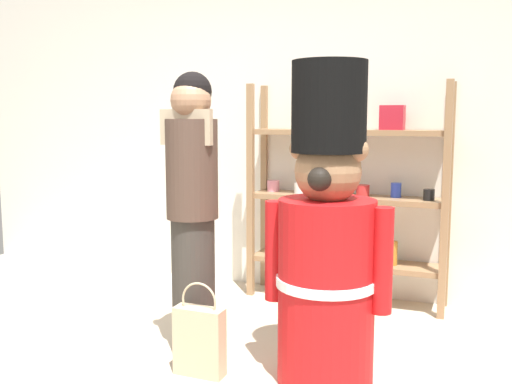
# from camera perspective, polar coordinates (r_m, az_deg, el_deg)

# --- Properties ---
(back_wall) EXTENTS (6.40, 0.12, 2.60)m
(back_wall) POSITION_cam_1_polar(r_m,az_deg,el_deg) (4.69, 4.53, 6.11)
(back_wall) COLOR silver
(back_wall) RESTS_ON ground_plane
(merchandise_shelf) EXTENTS (1.50, 0.35, 1.66)m
(merchandise_shelf) POSITION_cam_1_polar(r_m,az_deg,el_deg) (4.39, 9.02, -0.01)
(merchandise_shelf) COLOR #93704C
(merchandise_shelf) RESTS_ON ground_plane
(teddy_bear_guard) EXTENTS (0.68, 0.53, 1.69)m
(teddy_bear_guard) POSITION_cam_1_polar(r_m,az_deg,el_deg) (3.02, 7.04, -5.34)
(teddy_bear_guard) COLOR red
(teddy_bear_guard) RESTS_ON ground_plane
(person_shopper) EXTENTS (0.31, 0.30, 1.66)m
(person_shopper) POSITION_cam_1_polar(r_m,az_deg,el_deg) (3.34, -6.33, -1.27)
(person_shopper) COLOR #38332D
(person_shopper) RESTS_ON ground_plane
(shopping_bag) EXTENTS (0.28, 0.11, 0.52)m
(shopping_bag) POSITION_cam_1_polar(r_m,az_deg,el_deg) (3.25, -5.63, -14.40)
(shopping_bag) COLOR #C1AD89
(shopping_bag) RESTS_ON ground_plane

